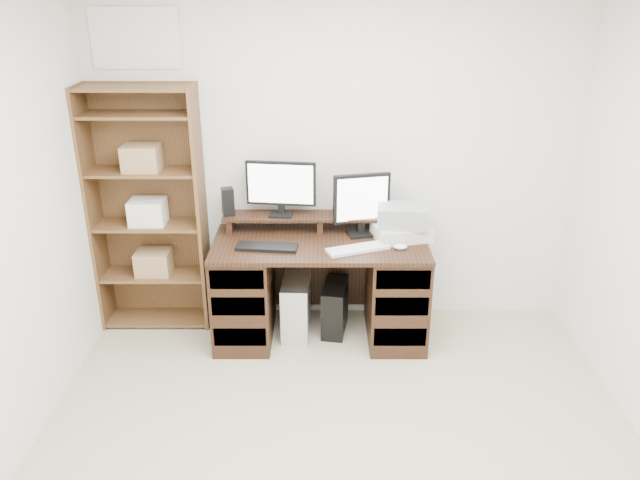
{
  "coord_description": "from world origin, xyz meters",
  "views": [
    {
      "loc": [
        -0.11,
        -2.37,
        2.46
      ],
      "look_at": [
        -0.11,
        1.43,
        0.85
      ],
      "focal_mm": 35.0,
      "sensor_mm": 36.0,
      "label": 1
    }
  ],
  "objects_px": {
    "monitor_wide": "(281,186)",
    "desk": "(320,287)",
    "monitor_small": "(362,202)",
    "tower_silver": "(296,306)",
    "bookshelf": "(148,208)",
    "tower_black": "(335,307)",
    "printer": "(401,232)"
  },
  "relations": [
    {
      "from": "monitor_wide",
      "to": "desk",
      "type": "bearing_deg",
      "value": -29.9
    },
    {
      "from": "monitor_small",
      "to": "tower_silver",
      "type": "height_order",
      "value": "monitor_small"
    },
    {
      "from": "desk",
      "to": "bookshelf",
      "type": "height_order",
      "value": "bookshelf"
    },
    {
      "from": "desk",
      "to": "monitor_small",
      "type": "xyz_separation_m",
      "value": [
        0.29,
        0.14,
        0.6
      ]
    },
    {
      "from": "tower_black",
      "to": "monitor_small",
      "type": "bearing_deg",
      "value": 31.11
    },
    {
      "from": "monitor_wide",
      "to": "tower_black",
      "type": "bearing_deg",
      "value": -13.58
    },
    {
      "from": "printer",
      "to": "tower_silver",
      "type": "distance_m",
      "value": 0.95
    },
    {
      "from": "desk",
      "to": "monitor_wide",
      "type": "relative_size",
      "value": 3.0
    },
    {
      "from": "monitor_wide",
      "to": "printer",
      "type": "xyz_separation_m",
      "value": [
        0.85,
        -0.14,
        -0.29
      ]
    },
    {
      "from": "printer",
      "to": "bookshelf",
      "type": "distance_m",
      "value": 1.82
    },
    {
      "from": "monitor_small",
      "to": "tower_black",
      "type": "height_order",
      "value": "monitor_small"
    },
    {
      "from": "monitor_wide",
      "to": "bookshelf",
      "type": "xyz_separation_m",
      "value": [
        -0.96,
        0.0,
        -0.17
      ]
    },
    {
      "from": "monitor_wide",
      "to": "printer",
      "type": "distance_m",
      "value": 0.91
    },
    {
      "from": "printer",
      "to": "tower_black",
      "type": "relative_size",
      "value": 0.96
    },
    {
      "from": "printer",
      "to": "tower_silver",
      "type": "relative_size",
      "value": 0.87
    },
    {
      "from": "monitor_small",
      "to": "tower_black",
      "type": "bearing_deg",
      "value": -170.44
    },
    {
      "from": "tower_silver",
      "to": "bookshelf",
      "type": "xyz_separation_m",
      "value": [
        -1.06,
        0.17,
        0.7
      ]
    },
    {
      "from": "printer",
      "to": "bookshelf",
      "type": "xyz_separation_m",
      "value": [
        -1.81,
        0.15,
        0.12
      ]
    },
    {
      "from": "monitor_small",
      "to": "printer",
      "type": "xyz_separation_m",
      "value": [
        0.28,
        -0.08,
        -0.2
      ]
    },
    {
      "from": "bookshelf",
      "to": "monitor_small",
      "type": "bearing_deg",
      "value": -2.74
    },
    {
      "from": "monitor_wide",
      "to": "monitor_small",
      "type": "xyz_separation_m",
      "value": [
        0.57,
        -0.07,
        -0.1
      ]
    },
    {
      "from": "monitor_small",
      "to": "tower_black",
      "type": "distance_m",
      "value": 0.83
    },
    {
      "from": "monitor_wide",
      "to": "tower_black",
      "type": "relative_size",
      "value": 1.27
    },
    {
      "from": "monitor_wide",
      "to": "printer",
      "type": "relative_size",
      "value": 1.33
    },
    {
      "from": "printer",
      "to": "tower_silver",
      "type": "bearing_deg",
      "value": 168.21
    },
    {
      "from": "desk",
      "to": "tower_silver",
      "type": "distance_m",
      "value": 0.25
    },
    {
      "from": "desk",
      "to": "tower_black",
      "type": "height_order",
      "value": "desk"
    },
    {
      "from": "tower_black",
      "to": "tower_silver",
      "type": "bearing_deg",
      "value": -166.66
    },
    {
      "from": "tower_black",
      "to": "bookshelf",
      "type": "xyz_separation_m",
      "value": [
        -1.35,
        0.15,
        0.73
      ]
    },
    {
      "from": "monitor_wide",
      "to": "bookshelf",
      "type": "bearing_deg",
      "value": -173.45
    },
    {
      "from": "tower_silver",
      "to": "bookshelf",
      "type": "height_order",
      "value": "bookshelf"
    },
    {
      "from": "desk",
      "to": "tower_black",
      "type": "xyz_separation_m",
      "value": [
        0.11,
        0.06,
        -0.2
      ]
    }
  ]
}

